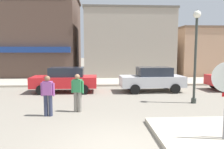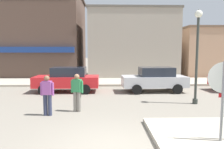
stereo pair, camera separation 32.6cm
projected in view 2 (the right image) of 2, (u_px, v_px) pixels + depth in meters
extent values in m
cube|color=#A89E8C|center=(110.00, 82.00, 17.90)|extent=(80.00, 4.00, 0.15)
cylinder|color=gray|center=(222.00, 104.00, 5.80)|extent=(0.07, 0.07, 2.30)
cylinder|color=red|center=(223.00, 77.00, 5.74)|extent=(0.76, 0.11, 0.76)
cylinder|color=white|center=(224.00, 78.00, 5.73)|extent=(0.82, 0.11, 0.82)
cube|color=red|center=(223.00, 95.00, 5.79)|extent=(0.20, 0.04, 0.11)
cylinder|color=#333833|center=(197.00, 61.00, 10.48)|extent=(0.12, 0.12, 4.20)
cylinder|color=#333833|center=(195.00, 101.00, 10.69)|extent=(0.24, 0.24, 0.24)
sphere|color=white|center=(199.00, 14.00, 10.24)|extent=(0.36, 0.36, 0.36)
cone|color=#333833|center=(199.00, 11.00, 10.23)|extent=(0.32, 0.32, 0.18)
cube|color=red|center=(67.00, 81.00, 13.77)|extent=(4.01, 1.71, 0.66)
cube|color=#1E232D|center=(69.00, 72.00, 13.71)|extent=(2.08, 1.40, 0.56)
cylinder|color=black|center=(43.00, 90.00, 12.92)|extent=(0.60, 0.18, 0.60)
cylinder|color=black|center=(51.00, 85.00, 14.61)|extent=(0.60, 0.18, 0.60)
cylinder|color=black|center=(85.00, 89.00, 13.00)|extent=(0.60, 0.18, 0.60)
cylinder|color=black|center=(88.00, 85.00, 14.69)|extent=(0.60, 0.18, 0.60)
cube|color=#B7B7BC|center=(154.00, 81.00, 13.83)|extent=(4.06, 1.85, 0.66)
cube|color=#1E232D|center=(156.00, 72.00, 13.78)|extent=(2.13, 1.47, 0.56)
cylinder|color=black|center=(137.00, 90.00, 12.95)|extent=(0.61, 0.20, 0.60)
cylinder|color=black|center=(132.00, 85.00, 14.63)|extent=(0.61, 0.20, 0.60)
cylinder|color=black|center=(178.00, 89.00, 13.11)|extent=(0.61, 0.20, 0.60)
cylinder|color=black|center=(168.00, 85.00, 14.80)|extent=(0.61, 0.20, 0.60)
cylinder|color=black|center=(218.00, 84.00, 14.95)|extent=(0.61, 0.21, 0.60)
cylinder|color=gray|center=(79.00, 102.00, 9.26)|extent=(0.16, 0.16, 0.85)
cylinder|color=gray|center=(75.00, 102.00, 9.30)|extent=(0.16, 0.16, 0.85)
cube|color=#338C51|center=(77.00, 86.00, 9.21)|extent=(0.41, 0.31, 0.54)
sphere|color=#9E7051|center=(77.00, 77.00, 9.16)|extent=(0.22, 0.22, 0.22)
cylinder|color=#338C51|center=(82.00, 87.00, 9.15)|extent=(0.11, 0.11, 0.52)
cylinder|color=#338C51|center=(72.00, 86.00, 9.27)|extent=(0.11, 0.11, 0.52)
cylinder|color=#2D334C|center=(45.00, 105.00, 8.70)|extent=(0.16, 0.16, 0.85)
cylinder|color=#2D334C|center=(50.00, 105.00, 8.70)|extent=(0.16, 0.16, 0.85)
cube|color=#994C99|center=(47.00, 88.00, 8.63)|extent=(0.37, 0.24, 0.54)
sphere|color=brown|center=(47.00, 78.00, 8.59)|extent=(0.22, 0.22, 0.22)
cylinder|color=#994C99|center=(41.00, 89.00, 8.64)|extent=(0.10, 0.10, 0.52)
cylinder|color=#994C99|center=(53.00, 89.00, 8.62)|extent=(0.10, 0.10, 0.52)
cube|color=brown|center=(42.00, 37.00, 23.43)|extent=(8.45, 8.40, 8.15)
cube|color=navy|center=(29.00, 50.00, 19.25)|extent=(8.03, 0.40, 0.50)
cube|color=#9E9384|center=(131.00, 45.00, 22.13)|extent=(8.45, 5.42, 6.41)
cube|color=#5E584F|center=(132.00, 12.00, 21.78)|extent=(8.62, 5.53, 0.20)
cube|color=tan|center=(207.00, 53.00, 23.86)|extent=(6.47, 6.66, 4.79)
cube|color=brown|center=(208.00, 30.00, 23.60)|extent=(6.60, 6.80, 0.20)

